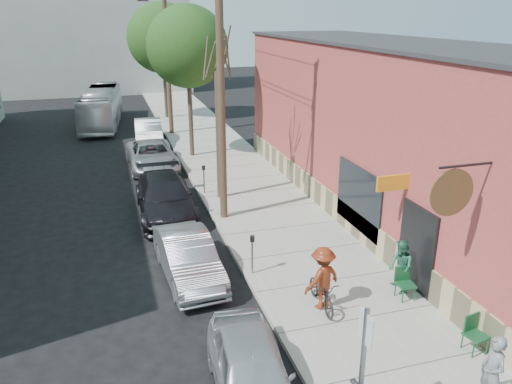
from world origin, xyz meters
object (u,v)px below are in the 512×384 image
object	(u,v)px
parking_meter_near	(252,248)
patio_chair_b	(476,335)
tree_bare	(219,137)
car_2	(165,197)
tree_leafy_far	(162,38)
car_4	(148,132)
cyclist	(322,278)
tree_leafy_mid	(187,47)
patron_grey	(492,373)
car_0	(252,373)
parking_meter_far	(204,175)
patron_green	(400,267)
utility_pole_near	(219,79)
car_1	(188,257)
sign_post	(363,363)
bus	(101,107)
car_3	(152,156)
patio_chair_a	(406,284)

from	to	relation	value
parking_meter_near	patio_chair_b	distance (m)	6.39
tree_bare	car_2	xyz separation A→B (m)	(-2.44, -1.01, -2.02)
tree_leafy_far	car_4	bearing A→B (deg)	-105.56
tree_leafy_far	cyclist	world-z (taller)	tree_leafy_far
tree_leafy_mid	patio_chair_b	world-z (taller)	tree_leafy_mid
patron_grey	car_0	size ratio (longest dim) A/B	0.41
parking_meter_far	patron_green	xyz separation A→B (m)	(3.68, -9.60, -0.06)
parking_meter_near	cyclist	bearing A→B (deg)	-61.28
utility_pole_near	car_2	world-z (taller)	utility_pole_near
tree_leafy_mid	patron_grey	xyz separation A→B (m)	(2.43, -20.19, -4.95)
utility_pole_near	tree_leafy_mid	world-z (taller)	utility_pole_near
car_1	utility_pole_near	bearing A→B (deg)	59.81
sign_post	cyclist	size ratio (longest dim) A/B	1.60
car_2	bus	world-z (taller)	bus
tree_leafy_mid	car_0	distance (m)	19.33
tree_bare	car_2	distance (m)	3.32
cyclist	bus	xyz separation A→B (m)	(-5.33, 25.91, 0.28)
tree_bare	patio_chair_b	size ratio (longest dim) A/B	5.97
car_3	car_1	bearing A→B (deg)	-91.89
parking_meter_far	patron_grey	size ratio (longest dim) A/B	0.76
patio_chair_b	car_0	bearing A→B (deg)	166.67
patio_chair_b	bus	bearing A→B (deg)	94.21
tree_leafy_mid	tree_bare	bearing A→B (deg)	-90.00
patio_chair_a	car_2	distance (m)	9.97
tree_leafy_far	bus	bearing A→B (deg)	-168.43
car_2	car_3	bearing A→B (deg)	89.59
patio_chair_a	car_0	world-z (taller)	car_0
tree_leafy_far	car_1	bearing A→B (deg)	-95.71
parking_meter_near	patron_grey	bearing A→B (deg)	-65.52
parking_meter_far	tree_leafy_far	xyz separation A→B (m)	(0.55, 17.15, 4.84)
tree_bare	patio_chair_a	size ratio (longest dim) A/B	5.97
parking_meter_far	patio_chair_b	size ratio (longest dim) A/B	1.41
tree_bare	tree_leafy_mid	size ratio (longest dim) A/B	0.67
car_2	car_4	bearing A→B (deg)	88.55
car_3	bus	bearing A→B (deg)	99.96
tree_bare	parking_meter_near	bearing A→B (deg)	-94.67
parking_meter_far	utility_pole_near	size ratio (longest dim) A/B	0.12
patio_chair_b	patron_green	distance (m)	2.90
bus	parking_meter_near	bearing A→B (deg)	-74.38
utility_pole_near	patron_green	distance (m)	8.84
car_0	car_4	bearing A→B (deg)	95.14
patio_chair_a	patron_grey	distance (m)	4.05
utility_pole_near	car_4	size ratio (longest dim) A/B	2.24
cyclist	tree_leafy_mid	bearing A→B (deg)	-106.84
patio_chair_b	car_1	size ratio (longest dim) A/B	0.21
car_2	parking_meter_far	bearing A→B (deg)	42.65
tree_bare	car_3	size ratio (longest dim) A/B	1.05
patron_green	car_3	distance (m)	15.34
patio_chair_a	patron_green	distance (m)	0.52
patron_green	car_0	bearing A→B (deg)	-55.43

